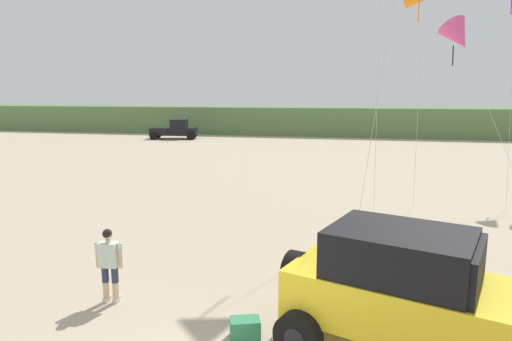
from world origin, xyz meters
TOP-DOWN VIEW (x-y plane):
  - dune_ridge at (-2.85, 45.41)m, footprint 90.00×7.64m
  - jeep at (2.75, 2.03)m, footprint 5.01×3.64m
  - person_watching at (-3.44, 2.80)m, footprint 0.62×0.34m
  - cooler_box at (-0.21, 2.02)m, footprint 0.65×0.52m
  - distant_pickup at (-16.10, 36.65)m, footprint 4.90×3.26m
  - kite_white_parafoil at (5.75, 15.19)m, footprint 3.53×3.33m

SIDE VIEW (x-z plane):
  - cooler_box at x=-0.21m, z-range 0.00..0.38m
  - person_watching at x=-3.44m, z-range 0.10..1.77m
  - distant_pickup at x=-16.10m, z-range -0.05..1.93m
  - jeep at x=2.75m, z-range 0.07..2.33m
  - dune_ridge at x=-2.85m, z-range 0.00..3.02m
  - kite_white_parafoil at x=5.75m, z-range 3.00..10.79m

